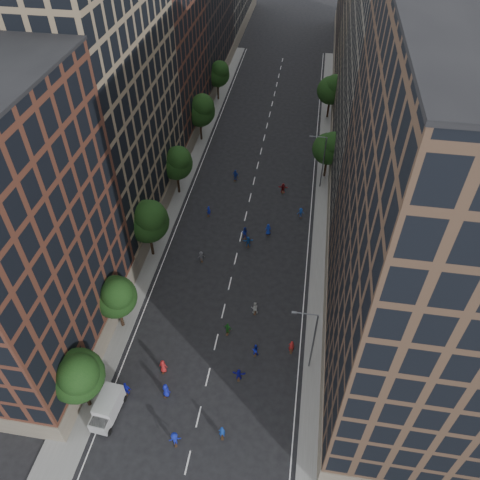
{
  "coord_description": "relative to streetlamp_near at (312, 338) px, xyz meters",
  "views": [
    {
      "loc": [
        7.61,
        -16.56,
        44.84
      ],
      "look_at": [
        0.32,
        28.61,
        2.0
      ],
      "focal_mm": 35.0,
      "sensor_mm": 36.0,
      "label": 1
    }
  ],
  "objects": [
    {
      "name": "ground",
      "position": [
        -10.37,
        28.0,
        -5.17
      ],
      "size": [
        240.0,
        240.0,
        0.0
      ],
      "primitive_type": "plane",
      "color": "black",
      "rests_on": "ground"
    },
    {
      "name": "sidewalk_left",
      "position": [
        -22.37,
        35.5,
        -5.09
      ],
      "size": [
        4.0,
        105.0,
        0.15
      ],
      "primitive_type": "cube",
      "color": "slate",
      "rests_on": "ground"
    },
    {
      "name": "sidewalk_right",
      "position": [
        1.63,
        35.5,
        -5.09
      ],
      "size": [
        4.0,
        105.0,
        0.15
      ],
      "primitive_type": "cube",
      "color": "slate",
      "rests_on": "ground"
    },
    {
      "name": "bldg_left_a",
      "position": [
        -29.37,
        -1.0,
        9.83
      ],
      "size": [
        14.0,
        22.0,
        30.0
      ],
      "primitive_type": "cube",
      "color": "#4F2A1E",
      "rests_on": "ground"
    },
    {
      "name": "bldg_left_b",
      "position": [
        -29.37,
        23.0,
        11.83
      ],
      "size": [
        14.0,
        26.0,
        34.0
      ],
      "primitive_type": "cube",
      "color": "#847156",
      "rests_on": "ground"
    },
    {
      "name": "bldg_left_c",
      "position": [
        -29.37,
        46.0,
        8.83
      ],
      "size": [
        14.0,
        20.0,
        28.0
      ],
      "primitive_type": "cube",
      "color": "#4F2A1E",
      "rests_on": "ground"
    },
    {
      "name": "bldg_right_a",
      "position": [
        8.63,
        3.0,
        12.83
      ],
      "size": [
        14.0,
        30.0,
        36.0
      ],
      "primitive_type": "cube",
      "color": "#4C3728",
      "rests_on": "ground"
    },
    {
      "name": "bldg_right_b",
      "position": [
        8.63,
        32.0,
        11.33
      ],
      "size": [
        14.0,
        28.0,
        33.0
      ],
      "primitive_type": "cube",
      "color": "#696357",
      "rests_on": "ground"
    },
    {
      "name": "bldg_right_c",
      "position": [
        8.63,
        59.0,
        12.33
      ],
      "size": [
        14.0,
        26.0,
        35.0
      ],
      "primitive_type": "cube",
      "color": "#847156",
      "rests_on": "ground"
    },
    {
      "name": "tree_left_0",
      "position": [
        -21.38,
        -8.15,
        0.79
      ],
      "size": [
        5.2,
        5.2,
        8.83
      ],
      "color": "black",
      "rests_on": "ground"
    },
    {
      "name": "tree_left_1",
      "position": [
        -21.39,
        1.86,
        0.38
      ],
      "size": [
        4.8,
        4.8,
        8.21
      ],
      "color": "black",
      "rests_on": "ground"
    },
    {
      "name": "tree_left_2",
      "position": [
        -21.36,
        13.83,
        1.19
      ],
      "size": [
        5.6,
        5.6,
        9.45
      ],
      "color": "black",
      "rests_on": "ground"
    },
    {
      "name": "tree_left_3",
      "position": [
        -21.38,
        27.85,
        0.65
      ],
      "size": [
        5.0,
        5.0,
        8.58
      ],
      "color": "black",
      "rests_on": "ground"
    },
    {
      "name": "tree_left_4",
      "position": [
        -21.37,
        43.84,
        0.93
      ],
      "size": [
        5.4,
        5.4,
        9.08
      ],
      "color": "black",
      "rests_on": "ground"
    },
    {
      "name": "tree_left_5",
      "position": [
        -21.39,
        59.86,
        0.51
      ],
      "size": [
        4.8,
        4.8,
        8.33
      ],
      "color": "black",
      "rests_on": "ground"
    },
    {
      "name": "tree_right_a",
      "position": [
        1.02,
        35.85,
        0.46
      ],
      "size": [
        5.0,
        5.0,
        8.39
      ],
      "color": "black",
      "rests_on": "ground"
    },
    {
      "name": "tree_right_b",
      "position": [
        1.02,
        55.85,
        0.79
      ],
      "size": [
        5.2,
        5.2,
        8.83
      ],
      "color": "black",
      "rests_on": "ground"
    },
    {
      "name": "streetlamp_near",
      "position": [
        0.0,
        0.0,
        0.0
      ],
      "size": [
        2.64,
        0.22,
        9.06
      ],
      "color": "#595B60",
      "rests_on": "ground"
    },
    {
      "name": "streetlamp_far",
      "position": [
        0.0,
        33.0,
        0.0
      ],
      "size": [
        2.64,
        0.22,
        9.06
      ],
      "color": "#595B60",
      "rests_on": "ground"
    },
    {
      "name": "cargo_van",
      "position": [
        -19.26,
        -8.62,
        -3.93
      ],
      "size": [
        2.4,
        4.55,
        2.35
      ],
      "rotation": [
        0.0,
        0.0,
        -0.08
      ],
      "color": "#B4B4B6",
      "rests_on": "ground"
    },
    {
      "name": "skater_0",
      "position": [
        -14.13,
        -5.71,
        -4.24
      ],
      "size": [
        1.03,
        0.8,
        1.85
      ],
      "primitive_type": "imported",
      "rotation": [
        0.0,
        0.0,
        2.88
      ],
      "color": "#121A98",
      "rests_on": "ground"
    },
    {
      "name": "skater_1",
      "position": [
        -7.66,
        -9.04,
        -4.29
      ],
      "size": [
        0.72,
        0.56,
        1.75
      ],
      "primitive_type": "imported",
      "rotation": [
        0.0,
        0.0,
        3.38
      ],
      "color": "navy",
      "rests_on": "ground"
    },
    {
      "name": "skater_2",
      "position": [
        -5.76,
        0.65,
        -4.37
      ],
      "size": [
        0.78,
        0.61,
        1.59
      ],
      "primitive_type": "imported",
      "rotation": [
        0.0,
        0.0,
        3.14
      ],
      "color": "#1723BD",
      "rests_on": "ground"
    },
    {
      "name": "skater_3",
      "position": [
        -11.94,
        -10.42,
        -4.27
      ],
      "size": [
        1.32,
        1.03,
        1.79
      ],
      "primitive_type": "imported",
      "rotation": [
        0.0,
        0.0,
        3.5
      ],
      "color": "#121F99",
      "rests_on": "ground"
    },
    {
      "name": "skater_4",
      "position": [
        -18.2,
        -6.2,
        -4.23
      ],
      "size": [
        1.13,
        0.53,
        1.88
      ],
      "primitive_type": "imported",
      "rotation": [
        0.0,
        0.0,
        3.07
      ],
      "color": "#1317A0",
      "rests_on": "ground"
    },
    {
      "name": "skater_5",
      "position": [
        -7.07,
        -2.64,
        -4.42
      ],
      "size": [
        1.41,
        0.49,
        1.5
      ],
      "primitive_type": "imported",
      "rotation": [
        0.0,
        0.0,
        3.17
      ],
      "color": "#11118F",
      "rests_on": "ground"
    },
    {
      "name": "skater_6",
      "position": [
        -15.2,
        -3.05,
        -4.27
      ],
      "size": [
        0.89,
        0.59,
        1.8
      ],
      "primitive_type": "imported",
      "rotation": [
        0.0,
        0.0,
        3.12
      ],
      "color": "#A91C1D",
      "rests_on": "ground"
    },
    {
      "name": "skater_7",
      "position": [
        -1.87,
        1.66,
        -4.3
      ],
      "size": [
        0.65,
        0.45,
        1.74
      ],
      "primitive_type": "imported",
      "rotation": [
        0.0,
        0.0,
        3.19
      ],
      "color": "#A61C1B",
      "rests_on": "ground"
    },
    {
      "name": "skater_8",
      "position": [
        -6.62,
        6.36,
        -4.3
      ],
      "size": [
        0.93,
        0.77,
        1.74
      ],
      "primitive_type": "imported",
      "rotation": [
        0.0,
        0.0,
        3.28
      ],
      "color": "#B1B2AE",
      "rests_on": "ground"
    },
    {
      "name": "skater_9",
      "position": [
        -14.82,
        13.89,
        -4.39
      ],
      "size": [
        1.15,
        0.94,
        1.55
      ],
      "primitive_type": "imported",
      "rotation": [
        0.0,
        0.0,
        3.57
      ],
      "color": "#424347",
      "rests_on": "ground"
    },
    {
      "name": "skater_10",
      "position": [
        -9.25,
        2.91,
        -4.32
      ],
      "size": [
        1.06,
        0.63,
        1.69
      ],
      "primitive_type": "imported",
      "rotation": [
        0.0,
        0.0,
        2.91
      ],
      "color": "#1D611E",
      "rests_on": "ground"
    },
    {
      "name": "skater_11",
      "position": [
        -9.08,
        17.72,
        -4.38
      ],
      "size": [
        1.53,
        0.83,
        1.58
      ],
      "primitive_type": "imported",
      "rotation": [
        0.0,
        0.0,
        3.4
      ],
      "color": "#124296",
      "rests_on": "ground"
    },
    {
      "name": "skater_12",
      "position": [
        -6.65,
        20.57,
        -4.3
      ],
      "size": [
        0.95,
        0.72,
        1.74
      ],
      "primitive_type": "imported",
      "rotation": [
        0.0,
        0.0,
        3.35
      ],
      "color": "navy",
      "rests_on": "ground"
    },
    {
      "name": "skater_13",
      "position": [
        -15.79,
        23.28,
        -4.35
      ],
      "size": [
        0.68,
        0.52,
        1.65
      ],
      "primitive_type": "imported",
      "rotation": [
        0.0,
        0.0,
        2.9
      ],
      "color": "#1421A4",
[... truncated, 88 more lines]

